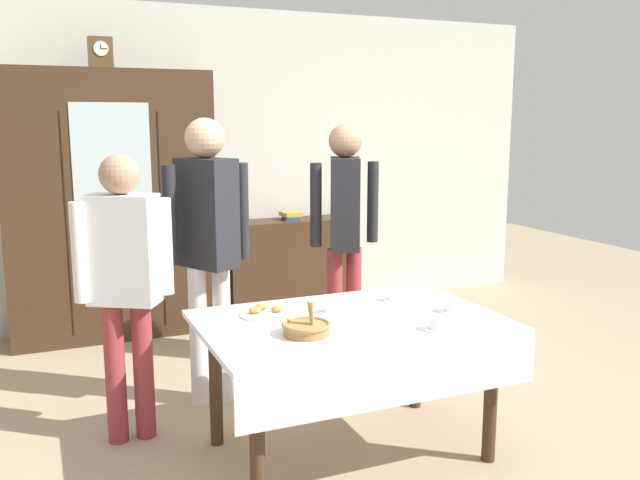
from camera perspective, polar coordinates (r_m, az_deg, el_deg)
name	(u,v)px	position (r m, az deg, el deg)	size (l,w,h in m)	color
ground_plane	(334,436)	(3.96, 1.18, -16.16)	(12.00, 12.00, 0.00)	tan
back_wall	(212,166)	(6.08, -9.12, 6.20)	(6.40, 0.10, 2.70)	silver
dining_table	(353,340)	(3.52, 2.79, -8.43)	(1.54, 1.02, 0.74)	#3D2819
wall_cabinet	(111,206)	(5.66, -17.18, 2.73)	(1.61, 0.46, 2.14)	#3D2819
mantel_clock	(100,53)	(5.64, -18.02, 14.77)	(0.18, 0.11, 0.24)	brown
bookshelf_low	(291,267)	(6.17, -2.46, -2.25)	(1.19, 0.35, 0.86)	#3D2819
book_stack	(291,216)	(6.08, -2.49, 2.07)	(0.17, 0.21, 0.07)	#2D5184
tea_cup_mid_left	(331,308)	(3.62, 0.92, -5.73)	(0.13, 0.13, 0.06)	white
tea_cup_far_right	(437,325)	(3.38, 9.81, -7.04)	(0.13, 0.13, 0.06)	white
tea_cup_near_right	(395,296)	(3.87, 6.31, -4.73)	(0.13, 0.13, 0.06)	white
tea_cup_near_left	(452,307)	(3.70, 11.07, -5.57)	(0.13, 0.13, 0.06)	white
bread_basket	(306,328)	(3.26, -1.15, -7.40)	(0.24, 0.24, 0.16)	#9E7542
pastry_plate	(266,312)	(3.60, -4.60, -6.10)	(0.28, 0.28, 0.05)	white
spoon_mid_right	(405,334)	(3.30, 7.16, -7.85)	(0.12, 0.02, 0.01)	silver
spoon_back_edge	(357,322)	(3.46, 3.15, -6.93)	(0.12, 0.02, 0.01)	silver
spoon_near_left	(268,352)	(3.04, -4.36, -9.37)	(0.12, 0.02, 0.01)	silver
person_behind_table_right	(207,232)	(4.13, -9.47, 0.67)	(0.52, 0.41, 1.76)	silver
person_beside_shelf	(345,220)	(4.76, 2.10, 1.71)	(0.52, 0.41, 1.72)	#933338
person_by_cabinet	(124,271)	(3.76, -16.17, -2.54)	(0.52, 0.35, 1.58)	#933338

